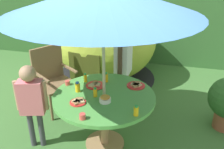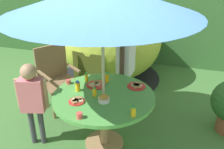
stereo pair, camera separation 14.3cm
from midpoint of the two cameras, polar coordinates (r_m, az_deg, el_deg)
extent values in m
cube|color=#3D6B33|center=(3.44, -0.50, -15.65)|extent=(10.00, 10.00, 0.02)
cube|color=#33602D|center=(5.96, 8.98, 11.79)|extent=(9.00, 0.70, 1.77)
cylinder|color=#93704C|center=(3.42, -0.51, -15.34)|extent=(0.51, 0.51, 0.03)
cylinder|color=#93704C|center=(3.21, -0.53, -10.79)|extent=(0.11, 0.11, 0.70)
cylinder|color=#519E47|center=(3.01, -0.56, -5.05)|extent=(1.24, 1.24, 0.04)
cylinder|color=#B7AD8C|center=(2.87, -0.58, -0.08)|extent=(0.04, 0.04, 2.02)
cylinder|color=brown|center=(3.85, -12.25, -7.21)|extent=(0.04, 0.04, 0.42)
cylinder|color=brown|center=(4.05, -6.20, -5.00)|extent=(0.04, 0.04, 0.42)
cylinder|color=brown|center=(4.20, -15.06, -4.64)|extent=(0.04, 0.04, 0.42)
cylinder|color=brown|center=(4.38, -9.37, -2.73)|extent=(0.04, 0.04, 0.42)
cube|color=brown|center=(4.00, -10.97, -2.01)|extent=(0.69, 0.70, 0.04)
cube|color=brown|center=(4.06, -12.82, 2.82)|extent=(0.32, 0.45, 0.56)
cube|color=brown|center=(3.81, -14.39, -0.13)|extent=(0.42, 0.30, 0.03)
cube|color=brown|center=(4.01, -8.22, 1.74)|extent=(0.42, 0.30, 0.03)
ellipsoid|color=#B2C63F|center=(4.86, 0.16, 8.24)|extent=(2.21, 2.02, 1.63)
cylinder|color=black|center=(5.16, 0.15, -0.39)|extent=(2.28, 2.28, 0.01)
cube|color=#3E4516|center=(4.25, -4.49, 0.24)|extent=(0.57, 0.09, 0.73)
cylinder|color=brown|center=(4.03, 4.36, -3.43)|extent=(0.09, 0.09, 0.62)
cylinder|color=brown|center=(3.90, 3.74, -4.45)|extent=(0.09, 0.09, 0.62)
cube|color=white|center=(3.72, 4.33, 3.84)|extent=(0.22, 0.37, 0.53)
cylinder|color=#4C3828|center=(3.89, 5.15, 5.21)|extent=(0.07, 0.07, 0.47)
cylinder|color=#4C3828|center=(3.53, 3.44, 3.13)|extent=(0.07, 0.07, 0.47)
sphere|color=#4C3828|center=(3.59, 4.53, 9.51)|extent=(0.24, 0.24, 0.24)
cylinder|color=#3F3F47|center=(3.43, -16.69, -11.34)|extent=(0.07, 0.07, 0.51)
cylinder|color=#3F3F47|center=(3.39, -14.65, -11.49)|extent=(0.07, 0.07, 0.51)
cube|color=#EA727F|center=(3.16, -16.66, -4.53)|extent=(0.33, 0.23, 0.43)
cylinder|color=tan|center=(3.21, -19.55, -4.07)|extent=(0.05, 0.05, 0.39)
cylinder|color=tan|center=(3.10, -13.77, -4.30)|extent=(0.05, 0.05, 0.39)
sphere|color=tan|center=(3.02, -17.38, 0.61)|extent=(0.19, 0.19, 0.19)
cylinder|color=white|center=(2.85, -0.44, -5.82)|extent=(0.13, 0.13, 0.05)
ellipsoid|color=gold|center=(2.83, -0.45, -5.18)|extent=(0.11, 0.11, 0.03)
cylinder|color=red|center=(3.21, -2.44, -2.41)|extent=(0.25, 0.25, 0.01)
cube|color=tan|center=(3.19, -2.01, -2.22)|extent=(0.08, 0.08, 0.02)
cube|color=#9E7547|center=(3.23, -2.47, -1.90)|extent=(0.08, 0.08, 0.02)
cube|color=tan|center=(3.18, -3.21, -2.41)|extent=(0.10, 0.10, 0.02)
cylinder|color=red|center=(3.20, 6.91, -2.70)|extent=(0.24, 0.24, 0.01)
cube|color=tan|center=(3.18, 7.52, -2.58)|extent=(0.09, 0.09, 0.02)
cube|color=#9E7547|center=(3.22, 7.04, -2.21)|extent=(0.10, 0.10, 0.02)
cube|color=tan|center=(3.19, 6.43, -2.40)|extent=(0.08, 0.08, 0.02)
cube|color=#9E7547|center=(3.16, 6.75, -2.77)|extent=(0.11, 0.11, 0.02)
cylinder|color=red|center=(2.87, -6.68, -6.18)|extent=(0.19, 0.19, 0.01)
cube|color=tan|center=(2.85, -5.98, -6.05)|extent=(0.10, 0.10, 0.02)
cube|color=#9E7547|center=(2.89, -6.27, -5.56)|extent=(0.10, 0.10, 0.02)
cube|color=tan|center=(2.87, -7.24, -5.89)|extent=(0.08, 0.08, 0.02)
cube|color=#9E7547|center=(2.84, -6.99, -6.20)|extent=(0.10, 0.10, 0.02)
cylinder|color=yellow|center=(2.61, 6.51, -8.56)|extent=(0.05, 0.05, 0.10)
cylinder|color=green|center=(2.58, 6.58, -7.46)|extent=(0.04, 0.04, 0.02)
cylinder|color=yellow|center=(3.28, 0.08, -0.75)|extent=(0.05, 0.05, 0.11)
cylinder|color=green|center=(3.25, 0.08, 0.30)|extent=(0.04, 0.04, 0.02)
cylinder|color=yellow|center=(2.95, -2.63, -4.11)|extent=(0.05, 0.05, 0.10)
cylinder|color=green|center=(2.92, -2.65, -3.12)|extent=(0.03, 0.03, 0.02)
cylinder|color=yellow|center=(3.31, -4.68, -0.73)|extent=(0.04, 0.04, 0.10)
cylinder|color=green|center=(3.28, -4.71, 0.21)|extent=(0.03, 0.03, 0.02)
cylinder|color=yellow|center=(3.08, -6.57, -2.80)|extent=(0.06, 0.06, 0.11)
cylinder|color=blue|center=(3.05, -6.63, -1.71)|extent=(0.04, 0.04, 0.02)
cylinder|color=#E04C47|center=(2.59, -5.89, -9.36)|extent=(0.06, 0.06, 0.06)
cylinder|color=#E04C47|center=(3.28, -8.74, -1.66)|extent=(0.06, 0.06, 0.06)
camera|label=1|loc=(0.07, -88.64, 0.64)|focal=39.81mm
camera|label=2|loc=(0.07, 91.36, -0.64)|focal=39.81mm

